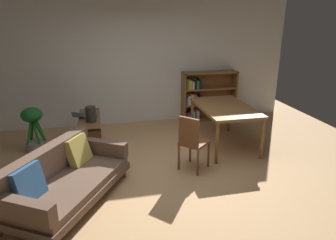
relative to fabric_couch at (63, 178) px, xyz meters
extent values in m
plane|color=tan|center=(1.46, 0.35, -0.35)|extent=(8.16, 8.16, 0.00)
cube|color=silver|center=(1.46, 3.05, 1.00)|extent=(6.80, 0.10, 2.70)
cylinder|color=brown|center=(0.83, 0.46, -0.28)|extent=(0.04, 0.04, 0.13)
cylinder|color=brown|center=(0.20, 0.85, -0.28)|extent=(0.04, 0.04, 0.13)
cylinder|color=brown|center=(-0.66, -0.56, -0.28)|extent=(0.04, 0.04, 0.13)
cube|color=brown|center=(0.08, -0.05, -0.16)|extent=(1.67, 1.99, 0.10)
cube|color=brown|center=(0.08, -0.05, -0.06)|extent=(1.61, 1.91, 0.10)
cube|color=brown|center=(-0.21, 0.13, 0.18)|extent=(1.06, 1.58, 0.40)
cube|color=brown|center=(0.52, 0.66, 0.10)|extent=(0.78, 0.55, 0.22)
cube|color=brown|center=(-0.35, -0.76, 0.10)|extent=(0.78, 0.55, 0.22)
cube|color=#336093|center=(-0.34, -0.38, 0.17)|extent=(0.39, 0.46, 0.43)
cube|color=tan|center=(0.18, 0.47, 0.17)|extent=(0.41, 0.46, 0.42)
cube|color=brown|center=(0.33, 2.34, -0.06)|extent=(0.38, 0.04, 0.58)
cube|color=brown|center=(0.33, 1.15, -0.06)|extent=(0.38, 0.04, 0.58)
cube|color=brown|center=(0.33, 1.74, -0.09)|extent=(0.38, 1.18, 0.04)
cube|color=brown|center=(0.33, 1.74, 0.21)|extent=(0.38, 1.22, 0.04)
cube|color=brown|center=(0.33, 1.74, -0.33)|extent=(0.38, 1.18, 0.04)
cube|color=#333338|center=(0.34, 1.88, 0.24)|extent=(0.26, 0.31, 0.02)
cube|color=black|center=(0.13, 1.85, 0.27)|extent=(0.25, 0.30, 0.06)
cylinder|color=#2D2823|center=(0.37, 1.52, 0.37)|extent=(0.18, 0.18, 0.27)
cylinder|color=slate|center=(0.37, 1.52, 0.43)|extent=(0.10, 0.10, 0.01)
cylinder|color=#9E9389|center=(-0.65, 1.81, -0.26)|extent=(0.33, 0.33, 0.18)
cylinder|color=#1E6B28|center=(-0.57, 1.81, 0.06)|extent=(0.22, 0.05, 0.48)
cylinder|color=#1E6B28|center=(-0.60, 1.92, 0.12)|extent=(0.16, 0.26, 0.60)
cylinder|color=#1E6B28|center=(-0.70, 1.87, 0.05)|extent=(0.15, 0.17, 0.45)
cylinder|color=#1E6B28|center=(-0.71, 1.75, 0.09)|extent=(0.15, 0.17, 0.52)
cylinder|color=#1E6B28|center=(-0.61, 1.74, 0.01)|extent=(0.14, 0.19, 0.37)
ellipsoid|color=#1E6B28|center=(-0.65, 1.81, 0.34)|extent=(0.37, 0.37, 0.26)
cylinder|color=brown|center=(2.37, 1.97, 0.01)|extent=(0.06, 0.06, 0.72)
cylinder|color=brown|center=(2.37, 0.60, 0.01)|extent=(0.06, 0.06, 0.72)
cylinder|color=brown|center=(3.18, 1.97, 0.01)|extent=(0.06, 0.06, 0.72)
cylinder|color=brown|center=(3.18, 0.60, 0.01)|extent=(0.06, 0.06, 0.72)
cube|color=brown|center=(2.77, 1.29, 0.40)|extent=(0.91, 1.48, 0.05)
cylinder|color=brown|center=(1.96, 0.77, -0.13)|extent=(0.04, 0.04, 0.43)
cylinder|color=brown|center=(2.20, 0.51, -0.13)|extent=(0.04, 0.04, 0.43)
cylinder|color=brown|center=(1.70, 0.52, -0.13)|extent=(0.04, 0.04, 0.43)
cylinder|color=brown|center=(1.94, 0.27, -0.13)|extent=(0.04, 0.04, 0.43)
cube|color=brown|center=(1.95, 0.52, 0.10)|extent=(0.55, 0.55, 0.04)
cube|color=brown|center=(1.82, 0.40, 0.34)|extent=(0.26, 0.27, 0.44)
cube|color=brown|center=(2.41, 2.84, 0.22)|extent=(0.04, 0.32, 1.13)
cube|color=brown|center=(3.65, 2.84, 0.22)|extent=(0.04, 0.32, 1.13)
cube|color=brown|center=(3.03, 2.84, 0.77)|extent=(1.27, 0.32, 0.04)
cube|color=brown|center=(3.03, 2.84, -0.33)|extent=(1.27, 0.32, 0.04)
cube|color=brown|center=(3.03, 2.98, 0.22)|extent=(1.24, 0.04, 1.13)
cube|color=brown|center=(3.03, 2.84, 0.04)|extent=(1.24, 0.31, 0.04)
cube|color=brown|center=(3.03, 2.84, 0.40)|extent=(1.24, 0.31, 0.04)
cube|color=red|center=(2.48, 2.82, -0.23)|extent=(0.07, 0.26, 0.15)
cube|color=#2D5199|center=(2.55, 2.80, -0.23)|extent=(0.05, 0.19, 0.16)
cube|color=#337F47|center=(2.60, 2.82, -0.21)|extent=(0.03, 0.27, 0.20)
cube|color=silver|center=(2.64, 2.82, -0.21)|extent=(0.04, 0.24, 0.20)
cube|color=#2D5199|center=(2.68, 2.81, -0.23)|extent=(0.04, 0.20, 0.16)
cube|color=silver|center=(2.74, 2.81, -0.21)|extent=(0.05, 0.20, 0.21)
cube|color=#2D5199|center=(2.46, 2.81, 0.15)|extent=(0.03, 0.23, 0.18)
cube|color=silver|center=(2.52, 2.82, 0.16)|extent=(0.06, 0.25, 0.20)
cube|color=gold|center=(2.59, 2.82, 0.18)|extent=(0.07, 0.25, 0.24)
cube|color=#993884|center=(2.66, 2.82, 0.18)|extent=(0.06, 0.25, 0.24)
cube|color=red|center=(2.73, 2.82, 0.13)|extent=(0.07, 0.25, 0.15)
cube|color=black|center=(2.80, 2.82, 0.16)|extent=(0.05, 0.26, 0.20)
cube|color=#337F47|center=(2.47, 2.82, 0.54)|extent=(0.04, 0.26, 0.23)
cube|color=gold|center=(2.54, 2.81, 0.52)|extent=(0.07, 0.24, 0.21)
cube|color=silver|center=(2.60, 2.82, 0.50)|extent=(0.04, 0.27, 0.17)
cube|color=black|center=(2.66, 2.81, 0.50)|extent=(0.05, 0.21, 0.16)
cube|color=#337F47|center=(2.71, 2.82, 0.51)|extent=(0.04, 0.27, 0.19)
cube|color=black|center=(2.76, 2.82, 0.53)|extent=(0.06, 0.24, 0.21)
camera|label=1|loc=(0.54, -3.82, 2.04)|focal=33.35mm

